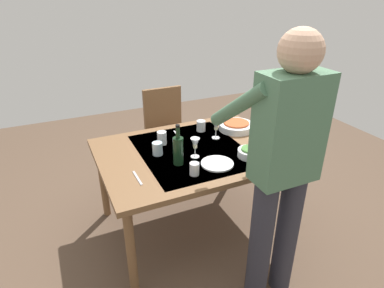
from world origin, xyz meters
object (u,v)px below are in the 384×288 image
object	(u,v)px
water_cup_far_left	(162,138)
water_cup_far_right	(157,149)
wine_glass_left	(195,144)
water_cup_near_left	(201,126)
side_bowl_salad	(250,152)
water_cup_near_right	(194,169)
serving_bowl_pasta	(236,126)
chair_near	(167,127)
dinner_plate_near	(217,164)
wine_glass_right	(216,126)
person_server	(282,164)
dining_table	(192,158)
wine_bottle	(178,150)

from	to	relation	value
water_cup_far_left	water_cup_far_right	size ratio (longest dim) A/B	1.06
wine_glass_left	water_cup_near_left	distance (m)	0.48
wine_glass_left	side_bowl_salad	bearing A→B (deg)	156.59
water_cup_near_right	serving_bowl_pasta	world-z (taller)	water_cup_near_right
chair_near	dinner_plate_near	xyz separation A→B (m)	(0.06, 1.18, 0.20)
wine_glass_right	water_cup_near_right	size ratio (longest dim) A/B	1.76
person_server	wine_glass_right	distance (m)	0.91
serving_bowl_pasta	side_bowl_salad	world-z (taller)	same
dining_table	dinner_plate_near	size ratio (longest dim) A/B	6.07
dining_table	water_cup_far_right	size ratio (longest dim) A/B	14.40
serving_bowl_pasta	person_server	bearing A→B (deg)	72.12
water_cup_near_right	water_cup_far_left	bearing A→B (deg)	-85.93
water_cup_far_right	water_cup_near_right	bearing A→B (deg)	109.07
chair_near	water_cup_near_left	distance (m)	0.66
chair_near	water_cup_near_right	distance (m)	1.28
person_server	wine_bottle	xyz separation A→B (m)	(0.37, -0.63, -0.13)
chair_near	serving_bowl_pasta	distance (m)	0.84
chair_near	person_server	world-z (taller)	person_server
water_cup_far_right	side_bowl_salad	bearing A→B (deg)	152.73
wine_glass_left	water_cup_far_left	bearing A→B (deg)	-64.74
water_cup_near_right	serving_bowl_pasta	bearing A→B (deg)	-140.82
wine_glass_right	water_cup_far_left	world-z (taller)	wine_glass_right
dining_table	water_cup_near_left	bearing A→B (deg)	-126.66
wine_bottle	side_bowl_salad	xyz separation A→B (m)	(-0.51, 0.12, -0.08)
wine_glass_right	dinner_plate_near	size ratio (longest dim) A/B	0.66
water_cup_near_right	water_cup_far_right	world-z (taller)	water_cup_far_right
dining_table	water_cup_near_left	xyz separation A→B (m)	(-0.22, -0.29, 0.11)
serving_bowl_pasta	side_bowl_salad	bearing A→B (deg)	70.25
water_cup_near_left	water_cup_far_right	distance (m)	0.54
chair_near	person_server	xyz separation A→B (m)	(-0.07, 1.69, 0.43)
wine_glass_left	wine_glass_right	bearing A→B (deg)	-142.63
chair_near	water_cup_far_left	distance (m)	0.81
water_cup_far_right	wine_glass_right	bearing A→B (deg)	-172.30
wine_glass_right	water_cup_near_left	size ratio (longest dim) A/B	1.66
person_server	wine_bottle	bearing A→B (deg)	-59.88
wine_glass_left	side_bowl_salad	size ratio (longest dim) A/B	0.84
person_server	wine_glass_right	size ratio (longest dim) A/B	11.19
wine_glass_left	chair_near	bearing A→B (deg)	-98.59
wine_glass_right	water_cup_near_right	distance (m)	0.60
water_cup_near_right	dinner_plate_near	world-z (taller)	water_cup_near_right
wine_glass_right	serving_bowl_pasta	xyz separation A→B (m)	(-0.24, -0.08, -0.07)
serving_bowl_pasta	water_cup_far_left	bearing A→B (deg)	-0.08
dining_table	person_server	distance (m)	0.86
wine_glass_right	side_bowl_salad	world-z (taller)	wine_glass_right
wine_bottle	person_server	bearing A→B (deg)	120.12
water_cup_near_left	water_cup_near_right	world-z (taller)	water_cup_near_left
person_server	serving_bowl_pasta	world-z (taller)	person_server
water_cup_far_left	wine_glass_left	bearing A→B (deg)	115.26
serving_bowl_pasta	side_bowl_salad	distance (m)	0.49
side_bowl_salad	dinner_plate_near	distance (m)	0.27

